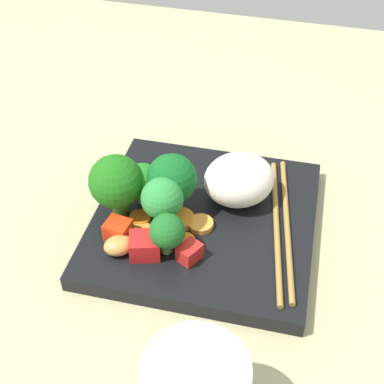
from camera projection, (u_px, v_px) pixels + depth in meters
ground_plane at (204, 234)px, 61.05cm from camera, size 110.00×110.00×2.00cm
square_plate at (204, 221)px, 59.77cm from camera, size 23.98×23.98×1.83cm
rice_mound at (239, 180)px, 59.34cm from camera, size 9.87×10.17×5.55cm
broccoli_floret_0 at (162, 200)px, 54.84cm from camera, size 4.34×4.34×6.58cm
broccoli_floret_1 at (144, 181)px, 58.69cm from camera, size 4.12×4.12×5.42cm
broccoli_floret_2 at (167, 232)px, 53.17cm from camera, size 3.57×3.57×4.94cm
broccoli_floret_3 at (172, 180)px, 56.95cm from camera, size 5.31×5.31×7.28cm
broccoli_floret_4 at (116, 182)px, 56.74cm from camera, size 5.71×5.71×7.34cm
carrot_slice_0 at (198, 224)px, 57.79cm from camera, size 3.49×3.49×0.62cm
carrot_slice_1 at (141, 232)px, 56.92cm from camera, size 2.92×2.92×0.56cm
carrot_slice_2 at (140, 218)px, 58.39cm from camera, size 2.53×2.53×0.64cm
carrot_slice_3 at (184, 242)px, 55.86cm from camera, size 2.50×2.50×0.61cm
carrot_slice_4 at (180, 219)px, 58.21cm from camera, size 3.87×3.87×0.73cm
pepper_chunk_0 at (118, 230)px, 56.17cm from camera, size 2.58×2.76×1.99cm
pepper_chunk_1 at (145, 246)px, 54.34cm from camera, size 3.45×3.67×2.26cm
pepper_chunk_2 at (193, 253)px, 53.99cm from camera, size 2.88×2.68×1.74cm
chicken_piece_0 at (119, 245)px, 54.66cm from camera, size 3.70×3.87×1.84cm
chopstick_pair at (282, 224)px, 57.73cm from camera, size 20.69×5.20×0.61cm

